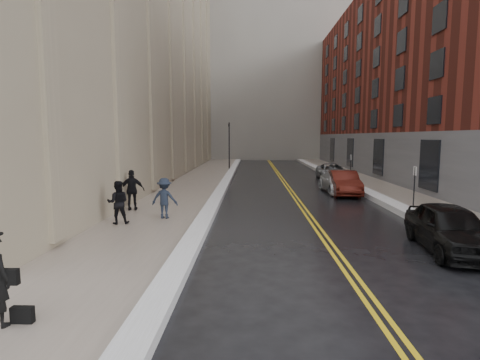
# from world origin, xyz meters

# --- Properties ---
(ground) EXTENTS (160.00, 160.00, 0.00)m
(ground) POSITION_xyz_m (0.00, 0.00, 0.00)
(ground) COLOR black
(ground) RESTS_ON ground
(sidewalk_left) EXTENTS (4.00, 64.00, 0.15)m
(sidewalk_left) POSITION_xyz_m (-4.50, 16.00, 0.07)
(sidewalk_left) COLOR gray
(sidewalk_left) RESTS_ON ground
(sidewalk_right) EXTENTS (3.00, 64.00, 0.15)m
(sidewalk_right) POSITION_xyz_m (9.00, 16.00, 0.07)
(sidewalk_right) COLOR gray
(sidewalk_right) RESTS_ON ground
(lane_stripe_a) EXTENTS (0.12, 64.00, 0.01)m
(lane_stripe_a) POSITION_xyz_m (2.38, 16.00, 0.00)
(lane_stripe_a) COLOR gold
(lane_stripe_a) RESTS_ON ground
(lane_stripe_b) EXTENTS (0.12, 64.00, 0.01)m
(lane_stripe_b) POSITION_xyz_m (2.62, 16.00, 0.00)
(lane_stripe_b) COLOR gold
(lane_stripe_b) RESTS_ON ground
(snow_ridge_left) EXTENTS (0.70, 60.80, 0.26)m
(snow_ridge_left) POSITION_xyz_m (-2.20, 16.00, 0.13)
(snow_ridge_left) COLOR white
(snow_ridge_left) RESTS_ON ground
(snow_ridge_right) EXTENTS (0.85, 60.80, 0.30)m
(snow_ridge_right) POSITION_xyz_m (7.15, 16.00, 0.15)
(snow_ridge_right) COLOR white
(snow_ridge_right) RESTS_ON ground
(building_right) EXTENTS (14.00, 50.00, 18.00)m
(building_right) POSITION_xyz_m (17.50, 23.00, 9.00)
(building_right) COLOR maroon
(building_right) RESTS_ON ground
(tower_far_center) EXTENTS (28.00, 16.00, 52.00)m
(tower_far_center) POSITION_xyz_m (1.00, 56.00, 26.00)
(tower_far_center) COLOR gray
(tower_far_center) RESTS_ON ground
(tower_far_right) EXTENTS (22.00, 18.00, 44.00)m
(tower_far_right) POSITION_xyz_m (14.00, 66.00, 22.00)
(tower_far_right) COLOR slate
(tower_far_right) RESTS_ON ground
(tower_far_left) EXTENTS (22.00, 18.00, 60.00)m
(tower_far_left) POSITION_xyz_m (-12.00, 72.00, 30.00)
(tower_far_left) COLOR slate
(tower_far_left) RESTS_ON ground
(traffic_signal) EXTENTS (0.18, 0.15, 5.20)m
(traffic_signal) POSITION_xyz_m (-2.60, 30.00, 3.08)
(traffic_signal) COLOR black
(traffic_signal) RESTS_ON ground
(parking_sign_near) EXTENTS (0.06, 0.35, 2.23)m
(parking_sign_near) POSITION_xyz_m (7.90, 8.00, 1.36)
(parking_sign_near) COLOR black
(parking_sign_near) RESTS_ON ground
(parking_sign_far) EXTENTS (0.06, 0.35, 2.23)m
(parking_sign_far) POSITION_xyz_m (7.90, 20.00, 1.36)
(parking_sign_far) COLOR black
(parking_sign_far) RESTS_ON ground
(car_black) EXTENTS (2.27, 4.68, 1.54)m
(car_black) POSITION_xyz_m (6.20, 1.30, 0.77)
(car_black) COLOR black
(car_black) RESTS_ON ground
(car_maroon) EXTENTS (1.90, 4.70, 1.52)m
(car_maroon) POSITION_xyz_m (5.71, 13.23, 0.76)
(car_maroon) COLOR #48130C
(car_maroon) RESTS_ON ground
(car_silver_near) EXTENTS (2.07, 4.68, 1.34)m
(car_silver_near) POSITION_xyz_m (5.55, 14.11, 0.67)
(car_silver_near) COLOR #B2B5BA
(car_silver_near) RESTS_ON ground
(car_silver_far) EXTENTS (2.47, 5.05, 1.38)m
(car_silver_far) POSITION_xyz_m (6.80, 21.72, 0.69)
(car_silver_far) COLOR #989CA0
(car_silver_far) RESTS_ON ground
(pedestrian_a) EXTENTS (0.99, 0.85, 1.76)m
(pedestrian_a) POSITION_xyz_m (-5.61, 4.19, 1.03)
(pedestrian_a) COLOR black
(pedestrian_a) RESTS_ON sidewalk_left
(pedestrian_b) EXTENTS (1.19, 0.75, 1.76)m
(pedestrian_b) POSITION_xyz_m (-3.95, 5.27, 1.03)
(pedestrian_b) COLOR #1B2230
(pedestrian_b) RESTS_ON sidewalk_left
(pedestrian_c) EXTENTS (1.21, 0.68, 1.95)m
(pedestrian_c) POSITION_xyz_m (-5.92, 7.01, 1.13)
(pedestrian_c) COLOR black
(pedestrian_c) RESTS_ON sidewalk_left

